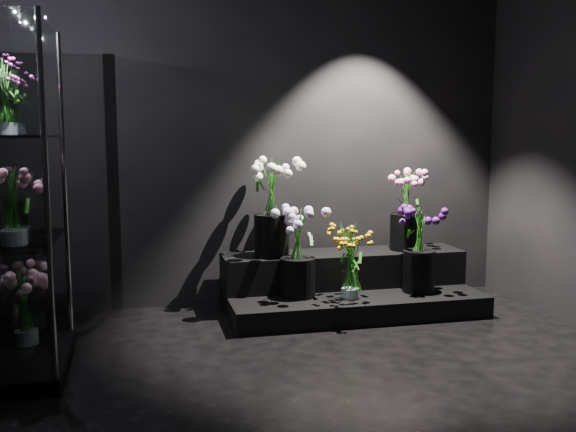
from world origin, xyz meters
name	(u,v)px	position (x,y,z in m)	size (l,w,h in m)	color
floor	(343,397)	(0.00, 0.00, 0.00)	(4.00, 4.00, 0.00)	black
wall_back	(266,129)	(0.00, 2.00, 1.40)	(4.00, 4.00, 0.00)	black
display_riser	(348,286)	(0.57, 1.62, 0.18)	(1.93, 0.86, 0.43)	black
display_case	(10,201)	(-1.71, 0.79, 0.99)	(0.54, 0.90, 1.98)	black
bouquet_orange_bells	(351,260)	(0.49, 1.33, 0.44)	(0.32, 0.32, 0.56)	white
bouquet_lilac	(298,247)	(0.13, 1.46, 0.53)	(0.41, 0.41, 0.66)	black
bouquet_purple	(419,246)	(1.06, 1.38, 0.52)	(0.41, 0.41, 0.64)	black
bouquet_cream_roses	(272,201)	(-0.02, 1.70, 0.85)	(0.45, 0.45, 0.74)	black
bouquet_pink_roses	(406,206)	(1.09, 1.71, 0.78)	(0.37, 0.37, 0.64)	black
bouquet_case_pink	(12,205)	(-1.67, 0.59, 0.99)	(0.30, 0.30, 0.42)	white
bouquet_case_magenta	(6,97)	(-1.73, 0.96, 1.57)	(0.24, 0.24, 0.42)	white
bouquet_case_base_pink	(25,304)	(-1.70, 0.99, 0.34)	(0.41, 0.41, 0.47)	white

